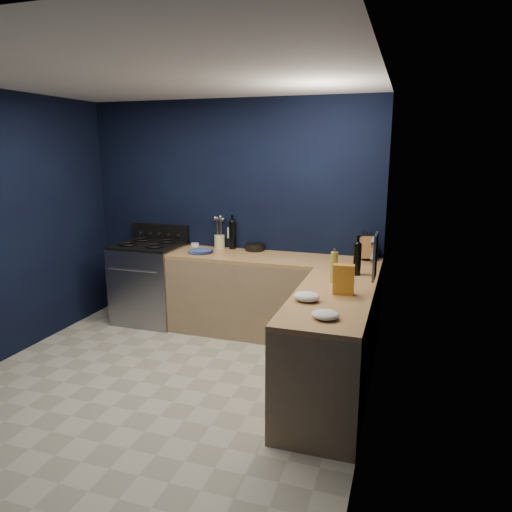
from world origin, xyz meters
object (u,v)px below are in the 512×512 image
at_px(gas_range, 150,284).
at_px(crouton_bag, 344,280).
at_px(knife_block, 366,248).
at_px(plate_stack, 200,251).
at_px(utensil_crock, 220,242).

relative_size(gas_range, crouton_bag, 3.75).
height_order(gas_range, knife_block, knife_block).
bearing_deg(gas_range, crouton_bag, -24.26).
bearing_deg(plate_stack, gas_range, 176.17).
xyz_separation_m(utensil_crock, knife_block, (1.70, -0.05, 0.04)).
xyz_separation_m(plate_stack, utensil_crock, (0.11, 0.32, 0.06)).
bearing_deg(knife_block, utensil_crock, 161.81).
bearing_deg(utensil_crock, plate_stack, -108.36).
xyz_separation_m(plate_stack, crouton_bag, (1.75, -1.05, 0.11)).
bearing_deg(gas_range, knife_block, 5.13).
xyz_separation_m(gas_range, crouton_bag, (2.44, -1.10, 0.56)).
bearing_deg(knife_block, crouton_bag, -109.30).
distance_m(gas_range, plate_stack, 0.83).
height_order(plate_stack, crouton_bag, crouton_bag).
height_order(plate_stack, utensil_crock, utensil_crock).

